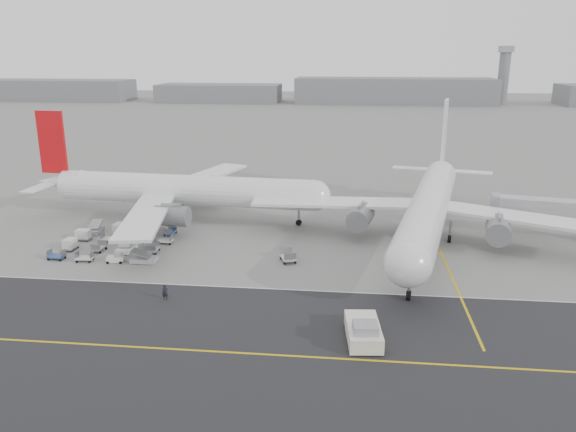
# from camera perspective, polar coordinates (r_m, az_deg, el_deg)

# --- Properties ---
(ground) EXTENTS (700.00, 700.00, 0.00)m
(ground) POSITION_cam_1_polar(r_m,az_deg,el_deg) (74.31, -6.67, -6.46)
(ground) COLOR gray
(ground) RESTS_ON ground
(taxiway) EXTENTS (220.00, 59.00, 0.03)m
(taxiway) POSITION_cam_1_polar(r_m,az_deg,el_deg) (57.57, -5.69, -13.64)
(taxiway) COLOR #2A2A2C
(taxiway) RESTS_ON ground
(horizon_buildings) EXTENTS (520.00, 28.00, 28.00)m
(horizon_buildings) POSITION_cam_1_polar(r_m,az_deg,el_deg) (328.19, 8.87, 11.25)
(horizon_buildings) COLOR gray
(horizon_buildings) RESTS_ON ground
(control_tower) EXTENTS (7.00, 7.00, 31.25)m
(control_tower) POSITION_cam_1_polar(r_m,az_deg,el_deg) (342.33, 21.07, 13.32)
(control_tower) COLOR gray
(control_tower) RESTS_ON ground
(airliner_a) EXTENTS (54.09, 53.35, 18.65)m
(airliner_a) POSITION_cam_1_polar(r_m,az_deg,el_deg) (100.35, -11.13, 2.66)
(airliner_a) COLOR white
(airliner_a) RESTS_ON ground
(airliner_b) EXTENTS (55.95, 57.16, 19.99)m
(airliner_b) POSITION_cam_1_polar(r_m,az_deg,el_deg) (89.47, 14.17, 1.03)
(airliner_b) COLOR white
(airliner_b) RESTS_ON ground
(pushback_tug) EXTENTS (4.00, 9.30, 2.63)m
(pushback_tug) POSITION_cam_1_polar(r_m,az_deg,el_deg) (59.42, 7.67, -11.51)
(pushback_tug) COLOR silver
(pushback_tug) RESTS_ON ground
(jet_bridge) EXTENTS (17.07, 6.22, 6.37)m
(jet_bridge) POSITION_cam_1_polar(r_m,az_deg,el_deg) (98.36, 24.71, 0.59)
(jet_bridge) COLOR gray
(jet_bridge) RESTS_ON ground
(gse_cluster) EXTENTS (21.16, 20.46, 1.82)m
(gse_cluster) POSITION_cam_1_polar(r_m,az_deg,el_deg) (89.85, -16.90, -2.97)
(gse_cluster) COLOR #9D9EA3
(gse_cluster) RESTS_ON ground
(stray_dolly) EXTENTS (2.66, 3.31, 1.77)m
(stray_dolly) POSITION_cam_1_polar(r_m,az_deg,el_deg) (80.01, -0.01, -4.63)
(stray_dolly) COLOR silver
(stray_dolly) RESTS_ON ground
(ground_crew_a) EXTENTS (0.78, 0.58, 1.96)m
(ground_crew_a) POSITION_cam_1_polar(r_m,az_deg,el_deg) (69.40, -12.38, -7.58)
(ground_crew_a) COLOR black
(ground_crew_a) RESTS_ON ground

